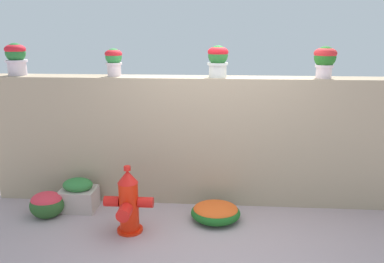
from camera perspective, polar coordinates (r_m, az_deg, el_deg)
The scene contains 10 objects.
ground_plane at distance 4.75m, azimuth 3.06°, elevation -14.80°, with size 24.00×24.00×0.00m, color #A79296.
stone_wall at distance 5.27m, azimuth 3.40°, elevation -1.34°, with size 6.16×0.40×1.75m, color tan.
potted_plant_0 at distance 5.81m, azimuth -24.93°, elevation 10.17°, with size 0.29×0.29×0.44m.
potted_plant_1 at distance 5.28m, azimuth -11.67°, elevation 10.55°, with size 0.23×0.23×0.37m.
potted_plant_2 at distance 5.05m, azimuth 3.91°, elevation 10.85°, with size 0.27×0.27×0.41m.
potted_plant_3 at distance 5.24m, azimuth 19.33°, elevation 10.28°, with size 0.29×0.29×0.40m.
fire_hydrant at distance 4.64m, azimuth -9.52°, elevation -10.55°, with size 0.59×0.47×0.83m.
flower_bush_left at distance 4.95m, azimuth 3.56°, elevation -11.92°, with size 0.63×0.57×0.23m.
flower_bush_right at distance 5.36m, azimuth -20.96°, elevation -10.05°, with size 0.44×0.39×0.34m.
planter_box at distance 5.41m, azimuth -16.65°, elevation -9.07°, with size 0.47×0.36×0.44m.
Camera 1 is at (0.05, -4.12, 2.36)m, focal length 35.54 mm.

